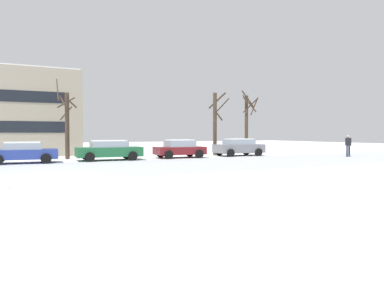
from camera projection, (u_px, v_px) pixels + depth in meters
The scene contains 10 objects.
ground_plane at pixel (47, 179), 14.89m from camera, with size 120.00×120.00×0.00m, color white.
road_surface at pixel (41, 171), 18.14m from camera, with size 80.00×9.27×0.00m.
parked_car_blue at pixel (23, 152), 22.65m from camera, with size 4.17×2.25×1.34m.
parked_car_green at pixel (109, 150), 25.14m from camera, with size 4.52×2.23×1.40m.
parked_car_maroon at pixel (180, 149), 27.68m from camera, with size 3.87×2.18×1.40m.
parked_car_gray at pixel (239, 147), 30.17m from camera, with size 4.16×2.25×1.44m.
pedestrian_crossing at pixel (348, 144), 29.04m from camera, with size 0.51×0.45×1.74m.
tree_far_mid at pixel (67, 123), 26.19m from camera, with size 1.38×1.40×5.89m.
tree_far_right at pixel (247, 121), 33.06m from camera, with size 1.90×2.03×5.78m.
tree_far_left at pixel (215, 122), 31.42m from camera, with size 1.57×1.95×5.53m.
Camera 1 is at (-1.17, -15.96, 1.89)m, focal length 33.71 mm.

